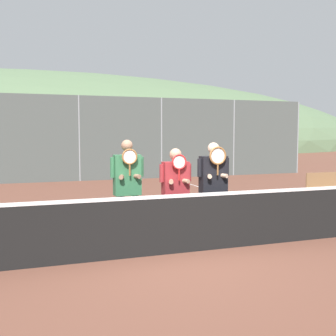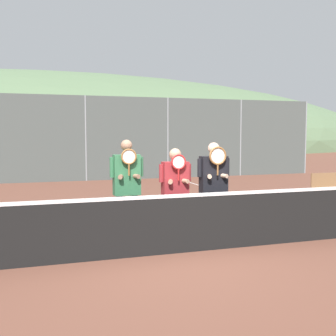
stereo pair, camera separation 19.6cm
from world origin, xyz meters
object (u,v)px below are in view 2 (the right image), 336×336
car_center (160,153)px  player_leftmost (127,184)px  player_center_left (175,187)px  player_center_right (214,181)px  car_left_of_center (63,155)px

car_center → player_leftmost: bearing=-109.2°
player_center_left → player_center_right: player_center_right is taller
player_leftmost → car_center: 14.44m
player_center_right → car_center: 14.07m
player_center_left → car_left_of_center: (-1.00, 13.34, -0.07)m
player_center_left → car_center: bearing=74.2°
car_center → player_center_right: bearing=-102.9°
car_left_of_center → player_leftmost: bearing=-89.4°
player_center_left → car_center: size_ratio=0.41×
player_center_right → car_left_of_center: bearing=97.5°
car_left_of_center → player_center_right: bearing=-82.5°
car_left_of_center → car_center: (4.90, 0.41, -0.01)m
player_center_right → car_left_of_center: 13.42m
player_leftmost → car_center: (4.75, 13.64, -0.15)m
player_center_left → player_center_right: bearing=3.1°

